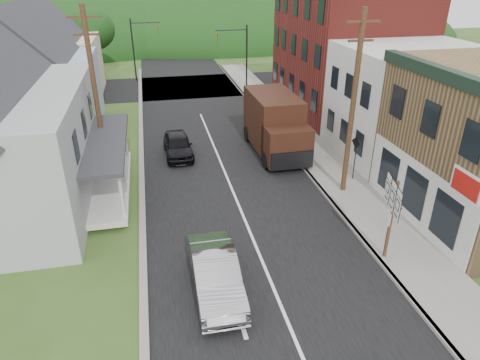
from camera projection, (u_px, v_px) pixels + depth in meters
ground at (254, 243)px, 18.21m from camera, size 120.00×120.00×0.00m
road at (217, 153)px, 26.95m from camera, size 9.00×90.00×0.02m
cross_road at (189, 86)px, 41.81m from camera, size 60.00×9.00×0.02m
sidewalk_right at (316, 156)px, 26.27m from camera, size 2.80×55.00×0.15m
curb_right at (296, 158)px, 26.02m from camera, size 0.20×55.00×0.15m
curb_left at (142, 172)px, 24.31m from camera, size 0.30×55.00×0.12m
storefront_white at (409, 103)px, 25.42m from camera, size 8.00×7.00×6.50m
storefront_red at (345, 46)px, 32.93m from camera, size 8.00×12.00×10.00m
house_blue at (41, 77)px, 29.37m from camera, size 7.14×8.16×7.28m
house_cream at (55, 54)px, 37.14m from camera, size 7.14×8.16×7.28m
utility_pole_right at (353, 105)px, 20.23m from camera, size 1.60×0.26×9.00m
utility_pole_left at (96, 94)px, 21.91m from camera, size 1.60×0.26×9.00m
traffic_signal_right at (239, 52)px, 37.87m from camera, size 2.87×0.20×6.00m
traffic_signal_left at (140, 42)px, 42.38m from camera, size 2.87×0.20×6.00m
tree_left_d at (90, 30)px, 42.31m from camera, size 4.80×4.80×6.94m
forested_ridge at (170, 42)px, 66.28m from camera, size 90.00×30.00×16.00m
silver_sedan at (216, 274)px, 15.19m from camera, size 1.59×4.52×1.49m
dark_sedan at (178, 145)px, 26.25m from camera, size 1.73×4.08×1.38m
delivery_van at (275, 125)px, 26.24m from camera, size 2.75×6.46×3.59m
route_sign_cluster at (392, 209)px, 16.15m from camera, size 0.55×1.88×3.38m
warning_sign at (355, 152)px, 22.68m from camera, size 0.18×0.66×2.45m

